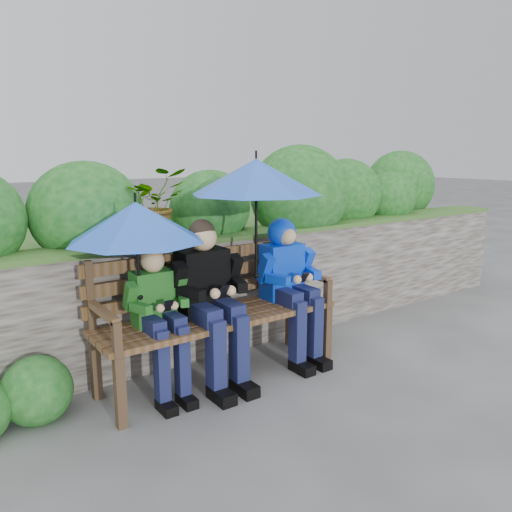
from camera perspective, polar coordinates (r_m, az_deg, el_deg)
ground at (r=4.05m, az=0.85°, el=-13.53°), size 60.00×60.00×0.00m
garden_backdrop at (r=5.13m, az=-9.87°, el=-0.51°), size 8.00×2.86×1.86m
park_bench at (r=3.88m, az=-4.83°, el=-5.64°), size 1.91×0.56×1.01m
boy_left at (r=3.57m, az=-11.01°, el=-6.34°), size 0.44×0.50×1.09m
boy_middle at (r=3.72m, az=-5.28°, el=-4.39°), size 0.56×0.64×1.25m
boy_right at (r=4.15m, az=3.77°, el=-2.34°), size 0.51×0.62×1.20m
umbrella_left at (r=3.40m, az=-13.53°, el=3.80°), size 0.93×0.93×0.73m
umbrella_right at (r=3.81m, az=0.01°, el=9.03°), size 1.01×1.01×0.99m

